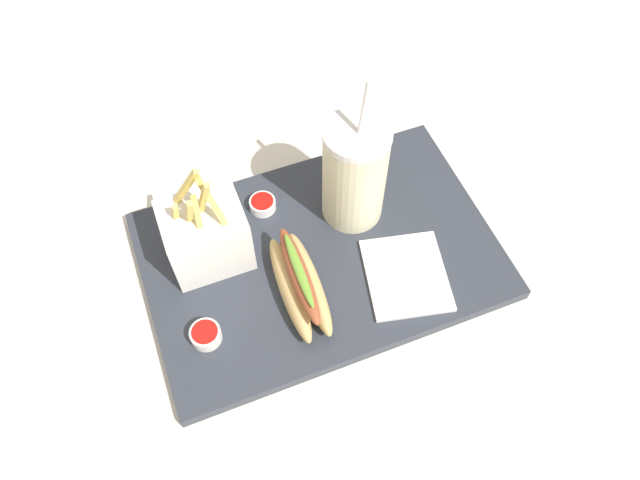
{
  "coord_description": "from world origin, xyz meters",
  "views": [
    {
      "loc": [
        -0.16,
        -0.4,
        0.73
      ],
      "look_at": [
        0.0,
        0.0,
        0.05
      ],
      "focal_mm": 33.92,
      "sensor_mm": 36.0,
      "label": 1
    }
  ],
  "objects_px": {
    "napkin_stack": "(406,275)",
    "ketchup_cup_1": "(263,204)",
    "fries_basket": "(206,235)",
    "hot_dog_1": "(300,283)",
    "ketchup_cup_2": "(206,335)",
    "soda_cup": "(355,173)"
  },
  "relations": [
    {
      "from": "ketchup_cup_2",
      "to": "napkin_stack",
      "type": "xyz_separation_m",
      "value": [
        0.27,
        -0.01,
        -0.01
      ]
    },
    {
      "from": "hot_dog_1",
      "to": "fries_basket",
      "type": "bearing_deg",
      "value": 133.69
    },
    {
      "from": "fries_basket",
      "to": "soda_cup",
      "type": "bearing_deg",
      "value": 0.45
    },
    {
      "from": "fries_basket",
      "to": "ketchup_cup_1",
      "type": "bearing_deg",
      "value": 29.05
    },
    {
      "from": "ketchup_cup_1",
      "to": "ketchup_cup_2",
      "type": "xyz_separation_m",
      "value": [
        -0.13,
        -0.17,
        0.0
      ]
    },
    {
      "from": "hot_dog_1",
      "to": "ketchup_cup_1",
      "type": "bearing_deg",
      "value": 90.95
    },
    {
      "from": "napkin_stack",
      "to": "ketchup_cup_1",
      "type": "bearing_deg",
      "value": 129.05
    },
    {
      "from": "soda_cup",
      "to": "ketchup_cup_1",
      "type": "bearing_deg",
      "value": 157.62
    },
    {
      "from": "fries_basket",
      "to": "napkin_stack",
      "type": "relative_size",
      "value": 1.41
    },
    {
      "from": "soda_cup",
      "to": "ketchup_cup_2",
      "type": "relative_size",
      "value": 6.05
    },
    {
      "from": "fries_basket",
      "to": "napkin_stack",
      "type": "bearing_deg",
      "value": -28.35
    },
    {
      "from": "ketchup_cup_1",
      "to": "napkin_stack",
      "type": "xyz_separation_m",
      "value": [
        0.14,
        -0.18,
        -0.01
      ]
    },
    {
      "from": "hot_dog_1",
      "to": "ketchup_cup_2",
      "type": "height_order",
      "value": "hot_dog_1"
    },
    {
      "from": "fries_basket",
      "to": "hot_dog_1",
      "type": "distance_m",
      "value": 0.14
    },
    {
      "from": "ketchup_cup_2",
      "to": "napkin_stack",
      "type": "distance_m",
      "value": 0.27
    },
    {
      "from": "soda_cup",
      "to": "hot_dog_1",
      "type": "relative_size",
      "value": 1.47
    },
    {
      "from": "napkin_stack",
      "to": "hot_dog_1",
      "type": "bearing_deg",
      "value": 168.46
    },
    {
      "from": "fries_basket",
      "to": "napkin_stack",
      "type": "xyz_separation_m",
      "value": [
        0.23,
        -0.13,
        -0.05
      ]
    },
    {
      "from": "hot_dog_1",
      "to": "napkin_stack",
      "type": "relative_size",
      "value": 1.31
    },
    {
      "from": "soda_cup",
      "to": "fries_basket",
      "type": "height_order",
      "value": "soda_cup"
    },
    {
      "from": "soda_cup",
      "to": "ketchup_cup_1",
      "type": "height_order",
      "value": "soda_cup"
    },
    {
      "from": "ketchup_cup_2",
      "to": "fries_basket",
      "type": "bearing_deg",
      "value": 71.24
    }
  ]
}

